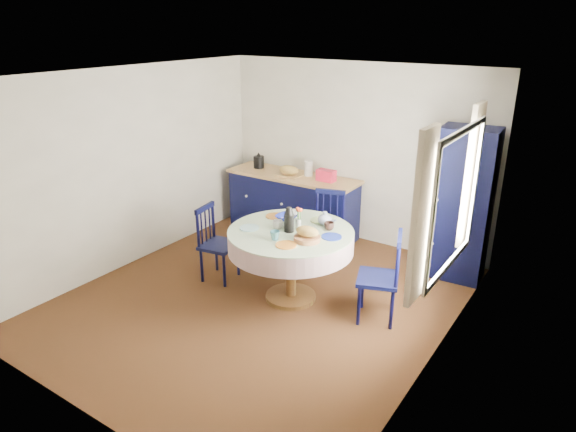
{
  "coord_description": "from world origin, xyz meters",
  "views": [
    {
      "loc": [
        3.14,
        -4.1,
        3.01
      ],
      "look_at": [
        0.26,
        0.2,
        1.02
      ],
      "focal_mm": 32.0,
      "sensor_mm": 36.0,
      "label": 1
    }
  ],
  "objects_px": {
    "mug_b": "(275,235)",
    "mug_d": "(295,214)",
    "chair_far": "(327,228)",
    "cobalt_bowl": "(287,217)",
    "chair_right": "(382,277)",
    "mug_a": "(278,224)",
    "mug_c": "(329,226)",
    "kitchen_counter": "(293,203)",
    "pantry_cabinet": "(462,205)",
    "chair_left": "(216,243)",
    "dining_table": "(291,241)"
  },
  "relations": [
    {
      "from": "mug_b",
      "to": "mug_d",
      "type": "xyz_separation_m",
      "value": [
        -0.17,
        0.65,
        -0.01
      ]
    },
    {
      "from": "chair_far",
      "to": "chair_left",
      "type": "bearing_deg",
      "value": -146.13
    },
    {
      "from": "pantry_cabinet",
      "to": "mug_c",
      "type": "bearing_deg",
      "value": -130.91
    },
    {
      "from": "chair_far",
      "to": "mug_b",
      "type": "distance_m",
      "value": 1.4
    },
    {
      "from": "dining_table",
      "to": "mug_b",
      "type": "relative_size",
      "value": 13.38
    },
    {
      "from": "mug_b",
      "to": "cobalt_bowl",
      "type": "xyz_separation_m",
      "value": [
        -0.22,
        0.54,
        -0.02
      ]
    },
    {
      "from": "chair_left",
      "to": "kitchen_counter",
      "type": "bearing_deg",
      "value": -8.3
    },
    {
      "from": "cobalt_bowl",
      "to": "kitchen_counter",
      "type": "bearing_deg",
      "value": 120.8
    },
    {
      "from": "mug_c",
      "to": "kitchen_counter",
      "type": "bearing_deg",
      "value": 134.72
    },
    {
      "from": "chair_right",
      "to": "cobalt_bowl",
      "type": "height_order",
      "value": "chair_right"
    },
    {
      "from": "mug_d",
      "to": "cobalt_bowl",
      "type": "relative_size",
      "value": 0.38
    },
    {
      "from": "chair_far",
      "to": "cobalt_bowl",
      "type": "distance_m",
      "value": 0.88
    },
    {
      "from": "pantry_cabinet",
      "to": "chair_far",
      "type": "relative_size",
      "value": 1.92
    },
    {
      "from": "mug_b",
      "to": "cobalt_bowl",
      "type": "relative_size",
      "value": 0.43
    },
    {
      "from": "kitchen_counter",
      "to": "pantry_cabinet",
      "type": "bearing_deg",
      "value": -1.56
    },
    {
      "from": "chair_right",
      "to": "mug_a",
      "type": "bearing_deg",
      "value": -100.47
    },
    {
      "from": "pantry_cabinet",
      "to": "chair_right",
      "type": "height_order",
      "value": "pantry_cabinet"
    },
    {
      "from": "cobalt_bowl",
      "to": "chair_right",
      "type": "bearing_deg",
      "value": -2.93
    },
    {
      "from": "dining_table",
      "to": "cobalt_bowl",
      "type": "distance_m",
      "value": 0.37
    },
    {
      "from": "mug_b",
      "to": "mug_d",
      "type": "height_order",
      "value": "mug_b"
    },
    {
      "from": "pantry_cabinet",
      "to": "mug_c",
      "type": "distance_m",
      "value": 1.73
    },
    {
      "from": "kitchen_counter",
      "to": "mug_c",
      "type": "bearing_deg",
      "value": -45.67
    },
    {
      "from": "chair_right",
      "to": "mug_d",
      "type": "xyz_separation_m",
      "value": [
        -1.2,
        0.17,
        0.39
      ]
    },
    {
      "from": "pantry_cabinet",
      "to": "mug_d",
      "type": "height_order",
      "value": "pantry_cabinet"
    },
    {
      "from": "pantry_cabinet",
      "to": "cobalt_bowl",
      "type": "distance_m",
      "value": 2.12
    },
    {
      "from": "kitchen_counter",
      "to": "mug_c",
      "type": "distance_m",
      "value": 2.05
    },
    {
      "from": "mug_a",
      "to": "mug_d",
      "type": "height_order",
      "value": "mug_a"
    },
    {
      "from": "cobalt_bowl",
      "to": "mug_a",
      "type": "bearing_deg",
      "value": -77.07
    },
    {
      "from": "chair_left",
      "to": "cobalt_bowl",
      "type": "xyz_separation_m",
      "value": [
        0.82,
        0.32,
        0.4
      ]
    },
    {
      "from": "chair_right",
      "to": "cobalt_bowl",
      "type": "xyz_separation_m",
      "value": [
        -1.25,
        0.06,
        0.37
      ]
    },
    {
      "from": "kitchen_counter",
      "to": "mug_c",
      "type": "relative_size",
      "value": 17.59
    },
    {
      "from": "kitchen_counter",
      "to": "cobalt_bowl",
      "type": "relative_size",
      "value": 8.3
    },
    {
      "from": "mug_b",
      "to": "mug_c",
      "type": "xyz_separation_m",
      "value": [
        0.34,
        0.55,
        -0.0
      ]
    },
    {
      "from": "mug_c",
      "to": "chair_far",
      "type": "bearing_deg",
      "value": 120.47
    },
    {
      "from": "mug_b",
      "to": "mug_c",
      "type": "bearing_deg",
      "value": 58.48
    },
    {
      "from": "cobalt_bowl",
      "to": "mug_d",
      "type": "bearing_deg",
      "value": 67.45
    },
    {
      "from": "chair_right",
      "to": "mug_d",
      "type": "bearing_deg",
      "value": -118.26
    },
    {
      "from": "mug_d",
      "to": "cobalt_bowl",
      "type": "distance_m",
      "value": 0.12
    },
    {
      "from": "dining_table",
      "to": "chair_far",
      "type": "height_order",
      "value": "dining_table"
    },
    {
      "from": "chair_right",
      "to": "mug_a",
      "type": "height_order",
      "value": "chair_right"
    },
    {
      "from": "chair_right",
      "to": "kitchen_counter",
      "type": "bearing_deg",
      "value": -145.72
    },
    {
      "from": "kitchen_counter",
      "to": "cobalt_bowl",
      "type": "bearing_deg",
      "value": -59.59
    },
    {
      "from": "dining_table",
      "to": "pantry_cabinet",
      "type": "bearing_deg",
      "value": 49.74
    },
    {
      "from": "kitchen_counter",
      "to": "cobalt_bowl",
      "type": "distance_m",
      "value": 1.72
    },
    {
      "from": "chair_right",
      "to": "mug_c",
      "type": "relative_size",
      "value": 8.66
    },
    {
      "from": "pantry_cabinet",
      "to": "mug_a",
      "type": "distance_m",
      "value": 2.26
    },
    {
      "from": "pantry_cabinet",
      "to": "mug_c",
      "type": "xyz_separation_m",
      "value": [
        -1.05,
        -1.37,
        -0.05
      ]
    },
    {
      "from": "chair_left",
      "to": "chair_right",
      "type": "distance_m",
      "value": 2.08
    },
    {
      "from": "chair_left",
      "to": "mug_a",
      "type": "height_order",
      "value": "mug_a"
    },
    {
      "from": "mug_a",
      "to": "mug_c",
      "type": "height_order",
      "value": "mug_a"
    }
  ]
}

